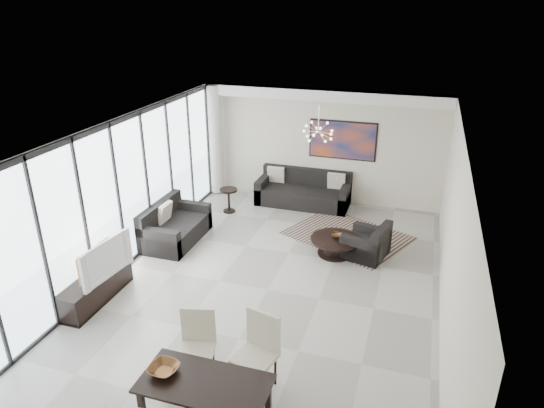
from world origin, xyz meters
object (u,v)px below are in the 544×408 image
at_px(tv_console, 96,288).
at_px(sofa_main, 304,193).
at_px(television, 101,258).
at_px(dining_table, 205,388).
at_px(coffee_table, 335,245).

bearing_deg(tv_console, sofa_main, 65.60).
xyz_separation_m(television, dining_table, (2.81, -1.94, -0.26)).
distance_m(television, dining_table, 3.42).
bearing_deg(coffee_table, television, -141.11).
bearing_deg(sofa_main, tv_console, -114.40).
bearing_deg(coffee_table, dining_table, -98.41).
xyz_separation_m(tv_console, television, (0.16, 0.07, 0.59)).
bearing_deg(dining_table, sofa_main, 94.57).
xyz_separation_m(coffee_table, television, (-3.52, -2.84, 0.63)).
distance_m(coffee_table, sofa_main, 2.70).
relative_size(sofa_main, television, 1.97).
distance_m(coffee_table, television, 4.56).
relative_size(tv_console, television, 1.33).
bearing_deg(television, coffee_table, -44.92).
distance_m(sofa_main, tv_console, 5.81).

